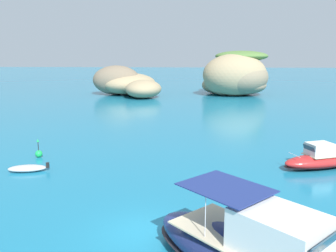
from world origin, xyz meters
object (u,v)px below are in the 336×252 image
at_px(islet_large, 235,77).
at_px(islet_small, 127,83).
at_px(motorboat_red, 322,159).
at_px(channel_buoy, 39,153).
at_px(dinghy_tender, 27,168).

xyz_separation_m(islet_large, islet_small, (-21.35, -1.60, -1.28)).
bearing_deg(motorboat_red, channel_buoy, 177.09).
bearing_deg(dinghy_tender, islet_small, 91.85).
bearing_deg(dinghy_tender, islet_large, 67.55).
distance_m(islet_large, channel_buoy, 49.23).
bearing_deg(channel_buoy, dinghy_tender, -78.76).
height_order(islet_small, channel_buoy, islet_small).
bearing_deg(islet_large, dinghy_tender, -112.45).
relative_size(islet_small, dinghy_tender, 6.02).
relative_size(islet_large, channel_buoy, 11.42).
height_order(islet_small, motorboat_red, islet_small).
height_order(islet_large, dinghy_tender, islet_large).
distance_m(motorboat_red, dinghy_tender, 21.04).
bearing_deg(islet_small, motorboat_red, -63.08).
bearing_deg(islet_large, motorboat_red, -88.68).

